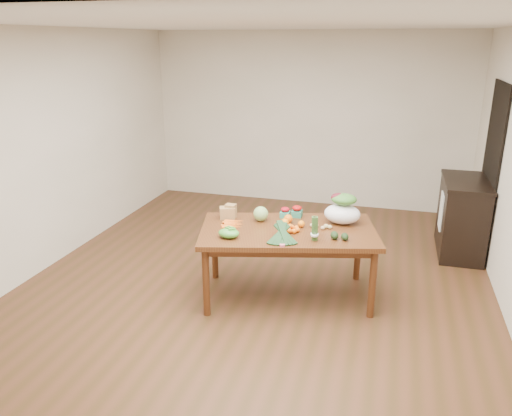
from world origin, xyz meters
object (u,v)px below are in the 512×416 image
(mandarin_cluster, at_px, (290,227))
(asparagus_bundle, at_px, (315,229))
(dining_table, at_px, (287,263))
(cabbage, at_px, (261,214))
(cabinet, at_px, (462,217))
(kale_bunch, at_px, (282,234))
(paper_bag, at_px, (227,212))
(salad_bag, at_px, (342,210))

(mandarin_cluster, xyz_separation_m, asparagus_bundle, (0.28, -0.18, 0.08))
(dining_table, relative_size, cabbage, 11.24)
(asparagus_bundle, bearing_deg, mandarin_cluster, 132.85)
(cabinet, distance_m, mandarin_cluster, 2.55)
(dining_table, relative_size, kale_bunch, 4.37)
(paper_bag, distance_m, mandarin_cluster, 0.75)
(paper_bag, relative_size, cabbage, 1.36)
(asparagus_bundle, bearing_deg, dining_table, 127.42)
(paper_bag, xyz_separation_m, mandarin_cluster, (0.72, -0.19, -0.03))
(cabinet, relative_size, paper_bag, 4.81)
(cabbage, bearing_deg, salad_bag, 10.59)
(kale_bunch, xyz_separation_m, salad_bag, (0.48, 0.66, 0.06))
(cabbage, bearing_deg, cabinet, 35.51)
(mandarin_cluster, bearing_deg, dining_table, 114.44)
(cabbage, distance_m, mandarin_cluster, 0.42)
(cabbage, distance_m, salad_bag, 0.85)
(paper_bag, distance_m, kale_bunch, 0.86)
(cabbage, relative_size, mandarin_cluster, 0.86)
(cabinet, height_order, kale_bunch, cabinet)
(cabinet, height_order, salad_bag, salad_bag)
(mandarin_cluster, bearing_deg, asparagus_bundle, -32.91)
(dining_table, height_order, kale_bunch, kale_bunch)
(cabinet, xyz_separation_m, paper_bag, (-2.53, -1.57, 0.36))
(cabinet, relative_size, cabbage, 6.56)
(paper_bag, height_order, mandarin_cluster, paper_bag)
(cabinet, distance_m, asparagus_bundle, 2.51)
(cabinet, xyz_separation_m, salad_bag, (-1.34, -1.40, 0.42))
(paper_bag, relative_size, mandarin_cluster, 1.18)
(kale_bunch, bearing_deg, salad_bag, 39.55)
(paper_bag, height_order, asparagus_bundle, asparagus_bundle)
(paper_bag, bearing_deg, cabinet, 31.80)
(salad_bag, bearing_deg, cabinet, 46.08)
(paper_bag, distance_m, salad_bag, 1.21)
(paper_bag, relative_size, kale_bunch, 0.53)
(paper_bag, relative_size, asparagus_bundle, 0.85)
(cabinet, distance_m, kale_bunch, 2.78)
(cabinet, bearing_deg, cabbage, -144.49)
(paper_bag, bearing_deg, cabbage, 3.40)
(asparagus_bundle, bearing_deg, paper_bag, 145.20)
(paper_bag, distance_m, asparagus_bundle, 1.06)
(cabbage, height_order, salad_bag, salad_bag)
(dining_table, bearing_deg, kale_bunch, -101.65)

